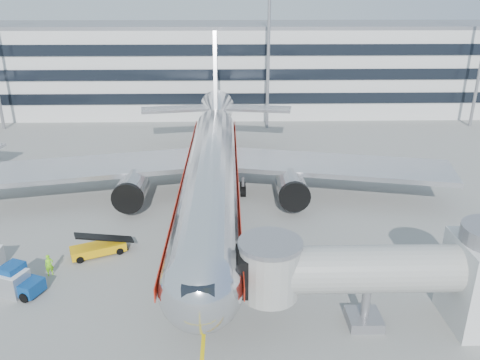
{
  "coord_description": "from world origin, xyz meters",
  "views": [
    {
      "loc": [
        1.73,
        -33.05,
        20.12
      ],
      "look_at": [
        2.73,
        7.98,
        4.0
      ],
      "focal_mm": 35.0,
      "sensor_mm": 36.0,
      "label": 1
    }
  ],
  "objects_px": {
    "main_jet": "(212,165)",
    "cargo_container_front": "(14,283)",
    "ramp_worker": "(49,265)",
    "belt_loader": "(98,248)",
    "baggage_tug": "(19,281)"
  },
  "relations": [
    {
      "from": "main_jet",
      "to": "cargo_container_front",
      "type": "height_order",
      "value": "main_jet"
    },
    {
      "from": "belt_loader",
      "to": "cargo_container_front",
      "type": "bearing_deg",
      "value": -130.44
    },
    {
      "from": "main_jet",
      "to": "cargo_container_front",
      "type": "xyz_separation_m",
      "value": [
        -13.86,
        -15.74,
        -3.34
      ]
    },
    {
      "from": "main_jet",
      "to": "ramp_worker",
      "type": "xyz_separation_m",
      "value": [
        -12.19,
        -13.35,
        -3.36
      ]
    },
    {
      "from": "belt_loader",
      "to": "cargo_container_front",
      "type": "relative_size",
      "value": 2.17
    },
    {
      "from": "main_jet",
      "to": "ramp_worker",
      "type": "bearing_deg",
      "value": -132.4
    },
    {
      "from": "main_jet",
      "to": "baggage_tug",
      "type": "bearing_deg",
      "value": -130.96
    },
    {
      "from": "baggage_tug",
      "to": "ramp_worker",
      "type": "xyz_separation_m",
      "value": [
        1.37,
        2.27,
        -0.1
      ]
    },
    {
      "from": "ramp_worker",
      "to": "baggage_tug",
      "type": "bearing_deg",
      "value": -152.84
    },
    {
      "from": "cargo_container_front",
      "to": "ramp_worker",
      "type": "height_order",
      "value": "cargo_container_front"
    },
    {
      "from": "main_jet",
      "to": "cargo_container_front",
      "type": "bearing_deg",
      "value": -131.37
    },
    {
      "from": "belt_loader",
      "to": "baggage_tug",
      "type": "relative_size",
      "value": 1.38
    },
    {
      "from": "main_jet",
      "to": "belt_loader",
      "type": "relative_size",
      "value": 10.89
    },
    {
      "from": "baggage_tug",
      "to": "cargo_container_front",
      "type": "distance_m",
      "value": 0.33
    },
    {
      "from": "baggage_tug",
      "to": "belt_loader",
      "type": "bearing_deg",
      "value": 50.85
    }
  ]
}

